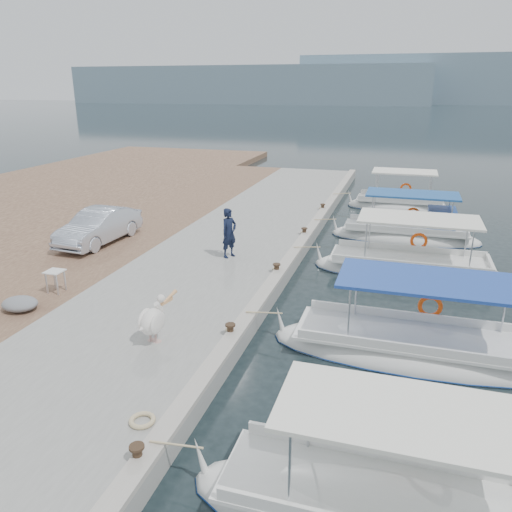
{
  "coord_description": "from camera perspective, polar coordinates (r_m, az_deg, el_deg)",
  "views": [
    {
      "loc": [
        3.8,
        -14.89,
        6.92
      ],
      "look_at": [
        -1.0,
        1.07,
        1.2
      ],
      "focal_mm": 35.0,
      "sensor_mm": 36.0,
      "label": 1
    }
  ],
  "objects": [
    {
      "name": "concrete_quay",
      "position": [
        22.05,
        -2.04,
        1.32
      ],
      "size": [
        6.0,
        40.0,
        0.5
      ],
      "primitive_type": "cube",
      "color": "gray",
      "rests_on": "ground"
    },
    {
      "name": "rope_coil",
      "position": [
        10.78,
        -12.87,
        -17.83
      ],
      "size": [
        0.54,
        0.54,
        0.1
      ],
      "primitive_type": "torus",
      "color": "#C6B284",
      "rests_on": "concrete_quay"
    },
    {
      "name": "ground",
      "position": [
        16.85,
        2.22,
        -5.32
      ],
      "size": [
        400.0,
        400.0,
        0.0
      ],
      "primitive_type": "plane",
      "color": "black",
      "rests_on": "ground"
    },
    {
      "name": "fishing_caique_b",
      "position": [
        14.33,
        17.84,
        -10.36
      ],
      "size": [
        7.87,
        2.43,
        2.83
      ],
      "color": "silver",
      "rests_on": "ground"
    },
    {
      "name": "fishing_caique_d",
      "position": [
        24.57,
        16.87,
        2.22
      ],
      "size": [
        6.88,
        2.23,
        2.83
      ],
      "color": "silver",
      "rests_on": "ground"
    },
    {
      "name": "folding_table",
      "position": [
        17.47,
        -21.98,
        -2.23
      ],
      "size": [
        0.55,
        0.55,
        0.73
      ],
      "color": "silver",
      "rests_on": "cobblestone_strip"
    },
    {
      "name": "cobblestone_strip",
      "position": [
        24.06,
        -13.4,
        2.33
      ],
      "size": [
        4.0,
        40.0,
        0.5
      ],
      "primitive_type": "cube",
      "color": "brown",
      "rests_on": "ground"
    },
    {
      "name": "distant_hills",
      "position": [
        217.91,
        24.75,
        17.49
      ],
      "size": [
        330.0,
        60.0,
        18.0
      ],
      "color": "gray",
      "rests_on": "ground"
    },
    {
      "name": "fisherman",
      "position": [
        19.43,
        -3.09,
        2.64
      ],
      "size": [
        0.74,
        0.85,
        1.95
      ],
      "primitive_type": "imported",
      "rotation": [
        0.0,
        0.0,
        1.09
      ],
      "color": "black",
      "rests_on": "concrete_quay"
    },
    {
      "name": "fishing_caique_e",
      "position": [
        30.81,
        16.01,
        5.46
      ],
      "size": [
        6.01,
        2.36,
        2.83
      ],
      "color": "silver",
      "rests_on": "ground"
    },
    {
      "name": "pelican",
      "position": [
        13.39,
        -11.71,
        -7.18
      ],
      "size": [
        0.67,
        1.54,
        1.19
      ],
      "color": "tan",
      "rests_on": "concrete_quay"
    },
    {
      "name": "quay_curb",
      "position": [
        21.26,
        5.07,
        1.46
      ],
      "size": [
        0.44,
        40.0,
        0.12
      ],
      "primitive_type": "cube",
      "color": "#A29C90",
      "rests_on": "concrete_quay"
    },
    {
      "name": "tarp_bundle",
      "position": [
        16.63,
        -25.39,
        -4.96
      ],
      "size": [
        1.1,
        0.9,
        0.4
      ],
      "primitive_type": "ellipsoid",
      "color": "slate",
      "rests_on": "cobblestone_strip"
    },
    {
      "name": "mooring_bollards",
      "position": [
        18.01,
        2.37,
        -1.29
      ],
      "size": [
        0.28,
        20.28,
        0.33
      ],
      "color": "black",
      "rests_on": "concrete_quay"
    },
    {
      "name": "parked_car",
      "position": [
        22.31,
        -17.53,
        3.26
      ],
      "size": [
        1.79,
        4.47,
        1.44
      ],
      "primitive_type": "imported",
      "rotation": [
        0.0,
        0.0,
        -0.06
      ],
      "color": "silver",
      "rests_on": "cobblestone_strip"
    },
    {
      "name": "fishing_caique_c",
      "position": [
        20.21,
        17.06,
        -1.58
      ],
      "size": [
        7.36,
        2.49,
        2.83
      ],
      "color": "silver",
      "rests_on": "ground"
    }
  ]
}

